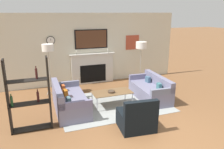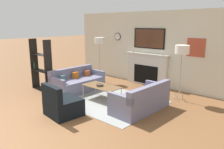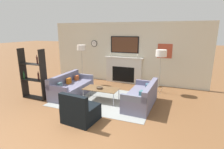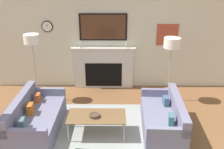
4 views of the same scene
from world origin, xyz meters
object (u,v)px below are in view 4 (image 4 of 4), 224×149
(coffee_table, at_px, (97,117))
(floor_lamp_right, at_px, (172,44))
(decorative_bowl, at_px, (95,115))
(couch_left, at_px, (36,120))
(floor_lamp_left, at_px, (32,40))
(couch_right, at_px, (164,120))

(coffee_table, height_order, floor_lamp_right, floor_lamp_right)
(floor_lamp_right, bearing_deg, decorative_bowl, -138.20)
(couch_left, bearing_deg, coffee_table, -4.36)
(decorative_bowl, bearing_deg, floor_lamp_left, 135.05)
(couch_left, height_order, decorative_bowl, couch_left)
(coffee_table, xyz_separation_m, floor_lamp_right, (1.74, 1.55, 1.10))
(coffee_table, relative_size, decorative_bowl, 5.52)
(floor_lamp_right, bearing_deg, couch_left, -154.23)
(couch_left, xyz_separation_m, couch_right, (2.65, -0.00, 0.00))
(couch_left, relative_size, couch_right, 1.04)
(decorative_bowl, bearing_deg, floor_lamp_right, 41.80)
(decorative_bowl, height_order, floor_lamp_left, floor_lamp_left)
(couch_right, xyz_separation_m, floor_lamp_left, (-3.01, 1.46, 1.31))
(floor_lamp_right, bearing_deg, floor_lamp_left, -180.00)
(couch_right, distance_m, floor_lamp_right, 1.94)
(couch_left, height_order, couch_right, couch_left)
(floor_lamp_left, distance_m, floor_lamp_right, 3.38)
(couch_left, distance_m, decorative_bowl, 1.25)
(decorative_bowl, xyz_separation_m, floor_lamp_right, (1.78, 1.59, 1.04))
(floor_lamp_left, bearing_deg, decorative_bowl, -44.95)
(coffee_table, bearing_deg, floor_lamp_left, 136.49)
(couch_left, height_order, floor_lamp_right, floor_lamp_right)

